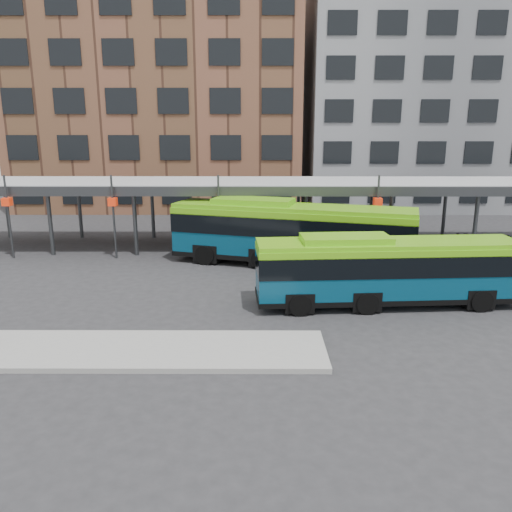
% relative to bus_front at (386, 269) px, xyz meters
% --- Properties ---
extents(ground, '(120.00, 120.00, 0.00)m').
position_rel_bus_front_xyz_m(ground, '(-4.62, -1.82, -1.58)').
color(ground, '#28282B').
rests_on(ground, ground).
extents(boarding_island, '(14.00, 3.00, 0.18)m').
position_rel_bus_front_xyz_m(boarding_island, '(-10.12, -4.82, -1.49)').
color(boarding_island, gray).
rests_on(boarding_island, ground).
extents(canopy, '(40.00, 6.53, 4.80)m').
position_rel_bus_front_xyz_m(canopy, '(-4.67, 11.04, 2.33)').
color(canopy, '#999B9E').
rests_on(canopy, ground).
extents(building_brick, '(26.00, 14.00, 22.00)m').
position_rel_bus_front_xyz_m(building_brick, '(-14.62, 30.18, 9.42)').
color(building_brick, brown).
rests_on(building_brick, ground).
extents(building_grey, '(24.00, 14.00, 20.00)m').
position_rel_bus_front_xyz_m(building_grey, '(11.38, 30.18, 8.42)').
color(building_grey, slate).
rests_on(building_grey, ground).
extents(bus_front, '(11.11, 3.06, 3.03)m').
position_rel_bus_front_xyz_m(bus_front, '(0.00, 0.00, 0.00)').
color(bus_front, navy).
rests_on(bus_front, ground).
extents(bus_rear, '(13.34, 6.45, 3.61)m').
position_rel_bus_front_xyz_m(bus_rear, '(-3.61, 6.45, 0.30)').
color(bus_rear, navy).
rests_on(bus_rear, ground).
extents(bike_rack, '(5.37, 1.46, 1.06)m').
position_rel_bus_front_xyz_m(bike_rack, '(8.24, 10.24, -1.12)').
color(bike_rack, slate).
rests_on(bike_rack, ground).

